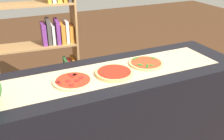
{
  "coord_description": "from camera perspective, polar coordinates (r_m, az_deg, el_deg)",
  "views": [
    {
      "loc": [
        -0.72,
        -1.56,
        1.76
      ],
      "look_at": [
        0.0,
        0.0,
        0.95
      ],
      "focal_mm": 41.85,
      "sensor_mm": 36.0,
      "label": 1
    }
  ],
  "objects": [
    {
      "name": "parchment_paper",
      "position": [
        1.91,
        0.0,
        -0.52
      ],
      "size": [
        1.69,
        0.39,
        0.0
      ],
      "primitive_type": "cube",
      "color": "tan",
      "rests_on": "counter"
    },
    {
      "name": "pizza_spinach_2",
      "position": [
        2.05,
        7.45,
        1.5
      ],
      "size": [
        0.27,
        0.27,
        0.02
      ],
      "color": "#DBB26B",
      "rests_on": "parchment_paper"
    },
    {
      "name": "pizza_plain_1",
      "position": [
        1.87,
        0.49,
        -0.62
      ],
      "size": [
        0.27,
        0.27,
        0.02
      ],
      "color": "#DBB26B",
      "rests_on": "parchment_paper"
    },
    {
      "name": "bookshelf",
      "position": [
        2.79,
        -14.19,
        5.92
      ],
      "size": [
        0.85,
        0.34,
        1.69
      ],
      "color": "#A87A47",
      "rests_on": "ground_plane"
    },
    {
      "name": "counter",
      "position": [
        2.15,
        0.0,
        -11.76
      ],
      "size": [
        2.04,
        0.64,
        0.93
      ],
      "primitive_type": "cube",
      "color": "black",
      "rests_on": "ground_plane"
    },
    {
      "name": "pizza_pepperoni_0",
      "position": [
        1.79,
        -8.5,
        -2.34
      ],
      "size": [
        0.28,
        0.28,
        0.02
      ],
      "color": "#E5C17F",
      "rests_on": "parchment_paper"
    }
  ]
}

